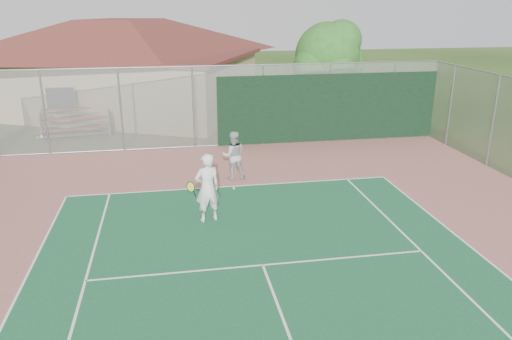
{
  "coord_description": "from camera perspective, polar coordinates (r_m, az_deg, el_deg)",
  "views": [
    {
      "loc": [
        -2.01,
        -4.06,
        6.06
      ],
      "look_at": [
        0.45,
        9.88,
        1.25
      ],
      "focal_mm": 35.0,
      "sensor_mm": 36.0,
      "label": 1
    }
  ],
  "objects": [
    {
      "name": "bleachers",
      "position": [
        25.37,
        -19.96,
        5.27
      ],
      "size": [
        3.37,
        2.2,
        1.19
      ],
      "rotation": [
        0.0,
        0.0,
        0.14
      ],
      "color": "maroon",
      "rests_on": "ground"
    },
    {
      "name": "tree",
      "position": [
        25.31,
        8.37,
        12.63
      ],
      "size": [
        3.76,
        3.56,
        5.24
      ],
      "color": "#3D2B16",
      "rests_on": "ground"
    },
    {
      "name": "player_white_front",
      "position": [
        14.25,
        -5.59,
        -2.09
      ],
      "size": [
        1.06,
        0.78,
        2.02
      ],
      "rotation": [
        0.0,
        0.0,
        3.4
      ],
      "color": "silver",
      "rests_on": "ground"
    },
    {
      "name": "back_fence",
      "position": [
        21.88,
        1.06,
        7.17
      ],
      "size": [
        20.08,
        0.11,
        3.53
      ],
      "color": "gray",
      "rests_on": "ground"
    },
    {
      "name": "side_fence_right",
      "position": [
        20.9,
        25.46,
        5.03
      ],
      "size": [
        0.08,
        9.0,
        3.5
      ],
      "color": "gray",
      "rests_on": "ground"
    },
    {
      "name": "player_grey_back",
      "position": [
        17.64,
        -2.62,
        1.62
      ],
      "size": [
        0.86,
        0.68,
        1.73
      ],
      "rotation": [
        0.0,
        0.0,
        3.17
      ],
      "color": "#ACAEB2",
      "rests_on": "ground"
    },
    {
      "name": "clubhouse",
      "position": [
        29.29,
        -14.95,
        12.34
      ],
      "size": [
        16.79,
        14.49,
        6.11
      ],
      "rotation": [
        0.0,
        0.0,
        -0.43
      ],
      "color": "tan",
      "rests_on": "ground"
    }
  ]
}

